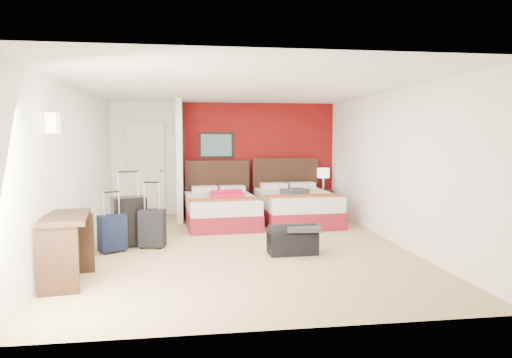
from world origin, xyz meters
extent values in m
plane|color=#DABF86|center=(0.00, 0.00, 0.00)|extent=(6.50, 6.50, 0.00)
cube|color=white|center=(0.00, 3.25, 1.25)|extent=(5.00, 0.04, 2.50)
cube|color=white|center=(-2.50, 0.00, 1.25)|extent=(0.04, 6.50, 2.50)
cube|color=black|center=(-0.20, 3.19, 1.55)|extent=(0.78, 0.03, 0.58)
cube|color=white|center=(-2.38, -1.50, 1.90)|extent=(0.12, 0.20, 0.24)
cube|color=maroon|center=(0.75, 3.23, 1.25)|extent=(3.50, 0.04, 2.50)
cube|color=silver|center=(-1.00, 2.61, 1.25)|extent=(0.12, 1.20, 2.50)
cube|color=silver|center=(-1.75, 3.20, 1.02)|extent=(0.82, 0.06, 2.05)
cube|color=white|center=(-0.20, 1.86, 0.29)|extent=(1.46, 1.99, 0.57)
cube|color=white|center=(1.34, 1.92, 0.31)|extent=(1.49, 2.08, 0.61)
cube|color=red|center=(-0.10, 1.76, 0.63)|extent=(0.69, 0.89, 0.10)
cube|color=#3C3C42|center=(1.24, 1.62, 0.67)|extent=(0.57, 0.52, 0.11)
cube|color=black|center=(2.18, 2.84, 0.27)|extent=(0.43, 0.43, 0.55)
cylinder|color=white|center=(2.18, 2.84, 0.79)|extent=(0.36, 0.36, 0.49)
cube|color=black|center=(-1.76, 0.25, 0.38)|extent=(0.58, 0.46, 0.76)
cube|color=black|center=(-1.39, 0.09, 0.29)|extent=(0.43, 0.32, 0.57)
cube|color=#101932|center=(-1.97, -0.11, 0.27)|extent=(0.45, 0.40, 0.54)
cube|color=black|center=(0.70, -0.59, 0.18)|extent=(0.73, 0.41, 0.36)
cube|color=#37373C|center=(0.85, -0.64, 0.39)|extent=(0.53, 0.47, 0.06)
cube|color=#321C10|center=(-2.25, -1.58, 0.41)|extent=(0.63, 1.05, 0.83)
camera|label=1|loc=(-0.81, -7.23, 1.75)|focal=32.56mm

